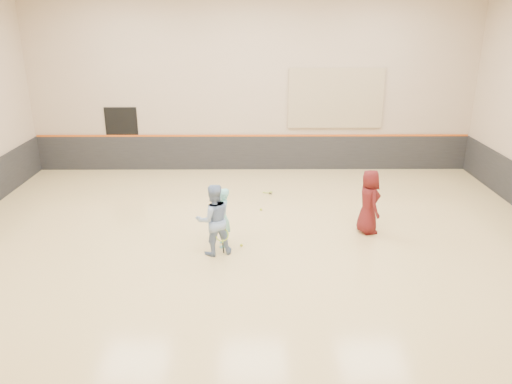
{
  "coord_description": "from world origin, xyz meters",
  "views": [
    {
      "loc": [
        -0.01,
        -10.89,
        5.22
      ],
      "look_at": [
        0.07,
        0.4,
        1.15
      ],
      "focal_mm": 35.0,
      "sensor_mm": 36.0,
      "label": 1
    }
  ],
  "objects_px": {
    "instructor": "(214,220)",
    "spare_racket": "(267,190)",
    "girl": "(223,218)",
    "young_man": "(369,202)"
  },
  "relations": [
    {
      "from": "girl",
      "to": "instructor",
      "type": "xyz_separation_m",
      "value": [
        -0.18,
        -0.4,
        0.12
      ]
    },
    {
      "from": "instructor",
      "to": "young_man",
      "type": "xyz_separation_m",
      "value": [
        3.76,
        1.17,
        -0.02
      ]
    },
    {
      "from": "spare_racket",
      "to": "instructor",
      "type": "bearing_deg",
      "value": -108.06
    },
    {
      "from": "girl",
      "to": "instructor",
      "type": "distance_m",
      "value": 0.46
    },
    {
      "from": "instructor",
      "to": "spare_racket",
      "type": "relative_size",
      "value": 2.5
    },
    {
      "from": "young_man",
      "to": "spare_racket",
      "type": "height_order",
      "value": "young_man"
    },
    {
      "from": "girl",
      "to": "spare_racket",
      "type": "distance_m",
      "value": 3.92
    },
    {
      "from": "instructor",
      "to": "spare_racket",
      "type": "height_order",
      "value": "instructor"
    },
    {
      "from": "young_man",
      "to": "instructor",
      "type": "bearing_deg",
      "value": 95.91
    },
    {
      "from": "instructor",
      "to": "girl",
      "type": "bearing_deg",
      "value": -131.95
    }
  ]
}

